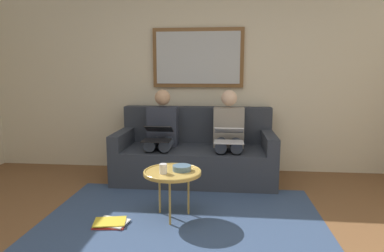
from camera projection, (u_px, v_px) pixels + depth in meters
wall_rear at (198, 76)px, 4.61m from camera, size 6.00×0.12×2.60m
area_rug at (183, 220)px, 3.10m from camera, size 2.60×1.80×0.01m
couch at (195, 154)px, 4.30m from camera, size 1.97×0.90×0.90m
framed_mirror at (198, 58)px, 4.48m from camera, size 1.22×0.05×0.79m
coffee_table at (172, 173)px, 3.09m from camera, size 0.54×0.54×0.46m
cup at (163, 169)px, 3.02m from camera, size 0.07×0.07×0.09m
bowl at (182, 168)px, 3.11m from camera, size 0.17×0.17×0.05m
person_left at (229, 133)px, 4.14m from camera, size 0.38×0.58×1.14m
laptop_silver at (229, 135)px, 3.91m from camera, size 0.34×0.37×0.16m
person_right at (162, 132)px, 4.22m from camera, size 0.38×0.58×1.14m
laptop_black at (158, 134)px, 3.99m from camera, size 0.33×0.38×0.17m
magazine_stack at (111, 223)px, 3.00m from camera, size 0.33×0.27×0.03m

